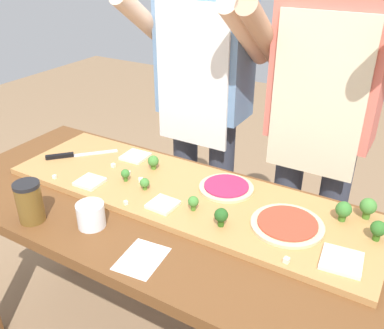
{
  "coord_description": "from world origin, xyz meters",
  "views": [
    {
      "loc": [
        0.71,
        -0.97,
        1.59
      ],
      "look_at": [
        0.05,
        0.15,
        0.9
      ],
      "focal_mm": 39.4,
      "sensor_mm": 36.0,
      "label": 1
    }
  ],
  "objects": [
    {
      "name": "prep_table",
      "position": [
        0.0,
        0.0,
        0.68
      ],
      "size": [
        1.62,
        0.7,
        0.8
      ],
      "color": "brown",
      "rests_on": "ground"
    },
    {
      "name": "cutting_board",
      "position": [
        0.05,
        0.1,
        0.81
      ],
      "size": [
        1.34,
        0.4,
        0.02
      ],
      "primitive_type": "cube",
      "color": "#B27F47",
      "rests_on": "prep_table"
    },
    {
      "name": "chefs_knife",
      "position": [
        -0.49,
        0.1,
        0.82
      ],
      "size": [
        0.21,
        0.22,
        0.02
      ],
      "color": "#B7BABF",
      "rests_on": "cutting_board"
    },
    {
      "name": "pizza_whole_tomato_red",
      "position": [
        0.42,
        0.08,
        0.83
      ],
      "size": [
        0.23,
        0.23,
        0.02
      ],
      "color": "beige",
      "rests_on": "cutting_board"
    },
    {
      "name": "pizza_whole_beet_magenta",
      "position": [
        0.16,
        0.19,
        0.83
      ],
      "size": [
        0.19,
        0.19,
        0.02
      ],
      "color": "beige",
      "rests_on": "cutting_board"
    },
    {
      "name": "pizza_slice_near_left",
      "position": [
        -0.26,
        0.22,
        0.82
      ],
      "size": [
        0.1,
        0.1,
        0.01
      ],
      "primitive_type": "cube",
      "rotation": [
        0.0,
        0.0,
        0.04
      ],
      "color": "silver",
      "rests_on": "cutting_board"
    },
    {
      "name": "pizza_slice_far_right",
      "position": [
        0.03,
        -0.02,
        0.82
      ],
      "size": [
        0.09,
        0.09,
        0.01
      ],
      "primitive_type": "cube",
      "rotation": [
        0.0,
        0.0,
        -0.04
      ],
      "color": "silver",
      "rests_on": "cutting_board"
    },
    {
      "name": "pizza_slice_near_right",
      "position": [
        0.61,
        -0.0,
        0.82
      ],
      "size": [
        0.12,
        0.12,
        0.01
      ],
      "primitive_type": "cube",
      "rotation": [
        0.0,
        0.0,
        0.11
      ],
      "color": "silver",
      "rests_on": "cutting_board"
    },
    {
      "name": "pizza_slice_center",
      "position": [
        -0.28,
        -0.03,
        0.82
      ],
      "size": [
        0.09,
        0.09,
        0.01
      ],
      "primitive_type": "cube",
      "rotation": [
        0.0,
        0.0,
        0.04
      ],
      "color": "silver",
      "rests_on": "cutting_board"
    },
    {
      "name": "broccoli_floret_front_mid",
      "position": [
        0.13,
        0.01,
        0.85
      ],
      "size": [
        0.04,
        0.04,
        0.05
      ],
      "color": "#487A23",
      "rests_on": "cutting_board"
    },
    {
      "name": "broccoli_floret_front_left",
      "position": [
        -0.14,
        0.18,
        0.85
      ],
      "size": [
        0.04,
        0.04,
        0.06
      ],
      "color": "#487A23",
      "rests_on": "cutting_board"
    },
    {
      "name": "broccoli_floret_back_left",
      "position": [
        -0.18,
        0.05,
        0.85
      ],
      "size": [
        0.03,
        0.03,
        0.05
      ],
      "color": "#3F7220",
      "rests_on": "cutting_board"
    },
    {
      "name": "broccoli_floret_back_mid",
      "position": [
        0.56,
        0.2,
        0.86
      ],
      "size": [
        0.05,
        0.05,
        0.07
      ],
      "color": "#3F7220",
      "rests_on": "cutting_board"
    },
    {
      "name": "broccoli_floret_center_right",
      "position": [
        0.25,
        -0.02,
        0.86
      ],
      "size": [
        0.04,
        0.04,
        0.06
      ],
      "color": "#2C5915",
      "rests_on": "cutting_board"
    },
    {
      "name": "broccoli_floret_back_right",
      "position": [
        -0.08,
        0.04,
        0.84
      ],
      "size": [
        0.03,
        0.03,
        0.04
      ],
      "color": "#487A23",
      "rests_on": "cutting_board"
    },
    {
      "name": "broccoli_floret_front_right",
      "position": [
        0.62,
        0.25,
        0.86
      ],
      "size": [
        0.05,
        0.05,
        0.07
      ],
      "color": "#487A23",
      "rests_on": "cutting_board"
    },
    {
      "name": "broccoli_floret_center_left",
      "position": [
        0.67,
        0.15,
        0.86
      ],
      "size": [
        0.05,
        0.05,
        0.06
      ],
      "color": "#366618",
      "rests_on": "cutting_board"
    },
    {
      "name": "cheese_crumble_a",
      "position": [
        -0.29,
        0.11,
        0.83
      ],
      "size": [
        0.01,
        0.01,
        0.01
      ],
      "primitive_type": "cube",
      "rotation": [
        0.0,
        0.0,
        1.55
      ],
      "color": "white",
      "rests_on": "cutting_board"
    },
    {
      "name": "cheese_crumble_b",
      "position": [
        -0.2,
        0.09,
        0.83
      ],
      "size": [
        0.02,
        0.02,
        0.01
      ],
      "primitive_type": "cube",
      "rotation": [
        0.0,
        0.0,
        0.39
      ],
      "color": "white",
      "rests_on": "cutting_board"
    },
    {
      "name": "cheese_crumble_c",
      "position": [
        -0.08,
        -0.07,
        0.83
      ],
      "size": [
        0.02,
        0.02,
        0.01
      ],
      "primitive_type": "cube",
      "rotation": [
        0.0,
        0.0,
        1.15
      ],
      "color": "silver",
      "rests_on": "cutting_board"
    },
    {
      "name": "cheese_crumble_d",
      "position": [
        0.48,
        -0.08,
        0.83
      ],
      "size": [
        0.02,
        0.02,
        0.01
      ],
      "primitive_type": "cube",
      "rotation": [
        0.0,
        0.0,
        1.43
      ],
      "color": "silver",
      "rests_on": "cutting_board"
    },
    {
      "name": "cheese_crumble_e",
      "position": [
        -0.42,
        -0.07,
        0.82
      ],
      "size": [
        0.01,
        0.01,
        0.01
      ],
      "primitive_type": "cube",
      "rotation": [
        0.0,
        0.0,
        0.16
      ],
      "color": "white",
      "rests_on": "cutting_board"
    },
    {
      "name": "cheese_crumble_f",
      "position": [
        -0.13,
        0.08,
        0.83
      ],
      "size": [
        0.02,
        0.02,
        0.01
      ],
      "primitive_type": "cube",
      "rotation": [
        0.0,
        0.0,
        0.58
      ],
      "color": "white",
      "rests_on": "cutting_board"
    },
    {
      "name": "flour_cup",
      "position": [
        -0.12,
        -0.2,
        0.83
      ],
      "size": [
        0.09,
        0.09,
        0.08
      ],
      "color": "white",
      "rests_on": "prep_table"
    },
    {
      "name": "sauce_jar",
      "position": [
        -0.3,
        -0.27,
        0.87
      ],
      "size": [
        0.08,
        0.08,
        0.14
      ],
      "color": "brown",
      "rests_on": "prep_table"
    },
    {
      "name": "recipe_note",
      "position": [
        0.11,
        -0.25,
        0.8
      ],
      "size": [
        0.13,
        0.16,
        0.0
      ],
      "primitive_type": "cube",
      "rotation": [
        0.0,
        0.0,
        0.1
      ],
      "color": "white",
      "rests_on": "prep_table"
    },
    {
      "name": "cook_left",
      "position": [
        -0.17,
        0.61,
        1.0
      ],
      "size": [
        0.54,
        0.39,
        1.67
      ],
      "color": "#333847",
      "rests_on": "ground"
    },
    {
      "name": "cook_right",
      "position": [
        0.36,
        0.61,
        1.0
      ],
      "size": [
        0.54,
        0.39,
        1.67
      ],
      "color": "#333847",
      "rests_on": "ground"
    }
  ]
}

